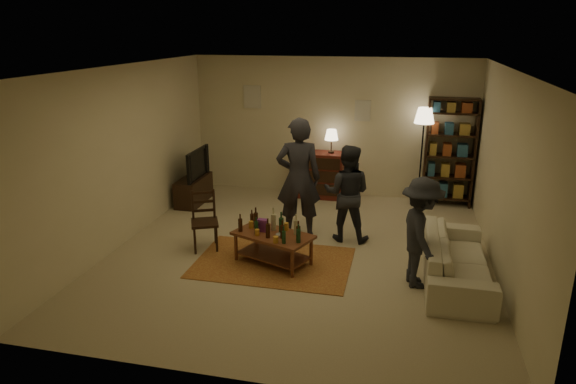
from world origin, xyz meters
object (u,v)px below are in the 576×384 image
(person_left, at_px, (299,178))
(floor_lamp, at_px, (424,123))
(person_by_sofa, at_px, (421,233))
(coffee_table, at_px, (273,237))
(bookshelf, at_px, (449,151))
(person_right, at_px, (347,193))
(dining_chair, at_px, (204,218))
(dresser, at_px, (318,173))
(tv_stand, at_px, (194,183))
(sofa, at_px, (457,259))

(person_left, bearing_deg, floor_lamp, -145.16)
(floor_lamp, distance_m, person_by_sofa, 3.40)
(coffee_table, height_order, bookshelf, bookshelf)
(bookshelf, height_order, person_right, bookshelf)
(coffee_table, bearing_deg, dining_chair, 165.63)
(dining_chair, xyz_separation_m, dresser, (1.25, 2.86, -0.00))
(coffee_table, relative_size, tv_stand, 1.17)
(sofa, distance_m, person_left, 2.66)
(person_by_sofa, bearing_deg, sofa, -77.78)
(bookshelf, distance_m, sofa, 3.26)
(coffee_table, relative_size, person_right, 0.81)
(person_right, height_order, person_by_sofa, person_right)
(person_left, distance_m, person_by_sofa, 2.27)
(tv_stand, bearing_deg, bookshelf, 11.80)
(tv_stand, bearing_deg, floor_lamp, 11.47)
(person_by_sofa, bearing_deg, tv_stand, 45.95)
(floor_lamp, relative_size, sofa, 0.89)
(sofa, bearing_deg, person_by_sofa, 115.77)
(sofa, height_order, person_left, person_left)
(bookshelf, height_order, person_left, bookshelf)
(dining_chair, bearing_deg, bookshelf, 14.08)
(person_left, xyz_separation_m, person_by_sofa, (1.86, -1.28, -0.24))
(coffee_table, height_order, sofa, coffee_table)
(dining_chair, height_order, sofa, dining_chair)
(dining_chair, xyz_separation_m, floor_lamp, (3.19, 2.79, 1.10))
(person_left, distance_m, person_right, 0.79)
(dining_chair, height_order, person_by_sofa, person_by_sofa)
(floor_lamp, bearing_deg, person_by_sofa, -90.77)
(tv_stand, height_order, person_right, person_right)
(bookshelf, bearing_deg, person_left, -138.36)
(dining_chair, distance_m, tv_stand, 2.19)
(coffee_table, bearing_deg, person_left, 82.60)
(dresser, height_order, floor_lamp, floor_lamp)
(person_left, relative_size, person_right, 1.26)
(tv_stand, distance_m, floor_lamp, 4.44)
(person_left, relative_size, person_by_sofa, 1.33)
(person_right, bearing_deg, person_left, 3.94)
(dresser, bearing_deg, person_right, -68.69)
(coffee_table, xyz_separation_m, tv_stand, (-2.15, 2.24, -0.02))
(coffee_table, relative_size, dresser, 0.91)
(dresser, distance_m, floor_lamp, 2.23)
(coffee_table, relative_size, person_by_sofa, 0.85)
(person_left, bearing_deg, person_right, 170.14)
(coffee_table, height_order, person_left, person_left)
(dresser, relative_size, bookshelf, 0.67)
(sofa, height_order, person_by_sofa, person_by_sofa)
(dresser, distance_m, person_by_sofa, 3.86)
(sofa, bearing_deg, tv_stand, 64.66)
(tv_stand, bearing_deg, person_left, -26.88)
(bookshelf, bearing_deg, dining_chair, -141.63)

